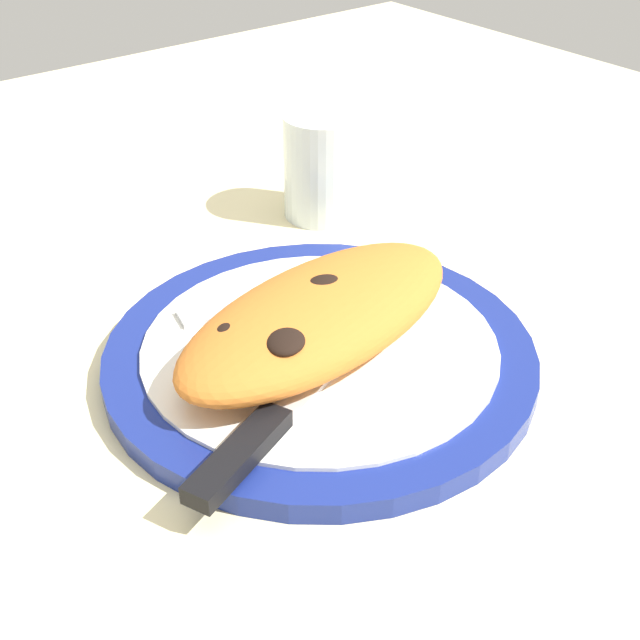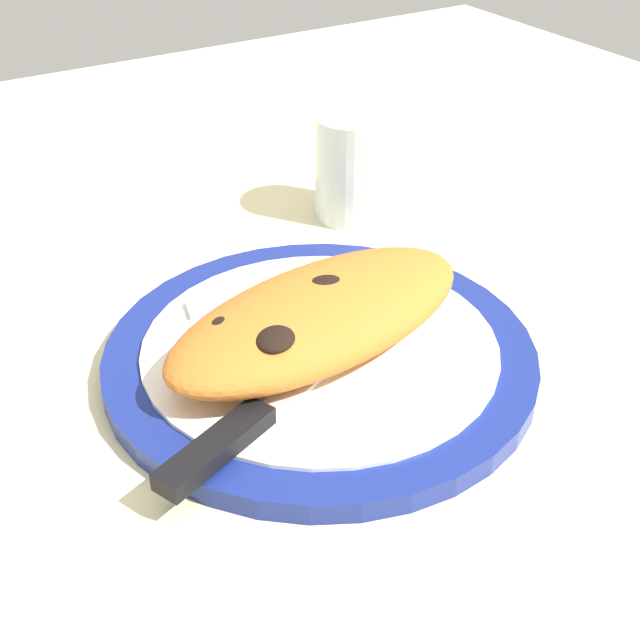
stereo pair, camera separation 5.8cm
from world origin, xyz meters
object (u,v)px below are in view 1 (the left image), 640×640
at_px(calzone, 320,320).
at_px(knife, 273,420).
at_px(plate, 320,355).
at_px(water_glass, 322,173).
at_px(fork, 262,300).

relative_size(calzone, knife, 1.13).
relative_size(plate, water_glass, 3.14).
relative_size(calzone, fork, 1.60).
xyz_separation_m(fork, water_glass, (-0.15, -0.12, 0.02)).
height_order(plate, knife, knife).
relative_size(calzone, water_glass, 2.65).
distance_m(fork, water_glass, 0.19).
height_order(plate, water_glass, water_glass).
bearing_deg(fork, plate, 90.42).
height_order(fork, water_glass, water_glass).
height_order(calzone, knife, calzone).
height_order(calzone, fork, calzone).
bearing_deg(calzone, water_glass, -128.82).
bearing_deg(plate, water_glass, -128.85).
bearing_deg(plate, knife, 33.63).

